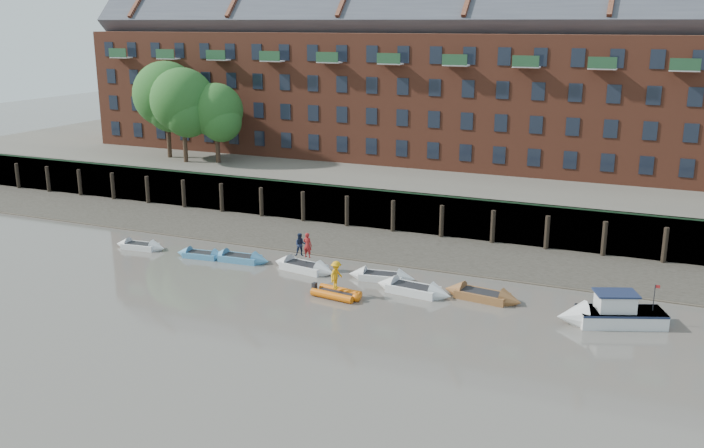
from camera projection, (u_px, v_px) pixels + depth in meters
The scene contains 19 objects.
ground at pixel (285, 340), 39.31m from camera, with size 220.00×220.00×0.00m, color #615B52.
foreshore at pixel (400, 248), 55.24m from camera, with size 110.00×8.00×0.50m, color #3D382F.
mud_band at pixel (384, 261), 52.24m from camera, with size 110.00×1.60×0.10m, color #4C4336.
river_wall at pixel (420, 214), 58.70m from camera, with size 110.00×1.23×3.30m.
bank_terrace at pixel (465, 181), 70.76m from camera, with size 110.00×28.00×3.20m, color #5E594D.
apartment_terrace at pixel (473, 60), 68.68m from camera, with size 80.60×15.56×20.98m.
tree_cluster at pixel (183, 100), 70.98m from camera, with size 11.76×7.74×9.40m.
rowboat_0 at pixel (140, 246), 54.98m from camera, with size 4.16×1.56×1.18m.
rowboat_1 at pixel (202, 255), 52.94m from camera, with size 4.04×1.52×1.15m.
rowboat_2 at pixel (240, 258), 52.08m from camera, with size 4.52×1.57×1.29m.
rowboat_3 at pixel (304, 267), 50.17m from camera, with size 5.06×2.20×1.42m.
rowboat_4 at pixel (382, 276), 48.38m from camera, with size 4.55×1.89×1.28m.
rowboat_5 at pixel (413, 289), 45.96m from camera, with size 5.13×2.02×1.45m.
rowboat_6 at pixel (482, 295), 44.96m from camera, with size 5.04×2.04×1.42m.
rib_tender at pixel (338, 294), 45.30m from camera, with size 3.20×1.83×0.54m.
motor_launch at pixel (603, 314), 41.17m from camera, with size 6.13×3.92×2.41m.
person_rower_a at pixel (307, 245), 49.70m from camera, with size 0.62×0.41×1.71m, color maroon.
person_rower_b at pixel (300, 245), 50.00m from camera, with size 0.77×0.60×1.59m, color #19233F.
person_rib_crew at pixel (336, 275), 45.13m from camera, with size 1.14×0.65×1.76m, color orange.
Camera 1 is at (17.71, -31.90, 16.26)m, focal length 38.00 mm.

